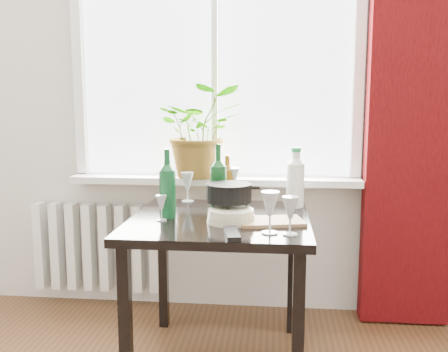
# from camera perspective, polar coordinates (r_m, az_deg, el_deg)

# --- Properties ---
(window) EXTENTS (1.72, 0.08, 1.62)m
(window) POSITION_cam_1_polar(r_m,az_deg,el_deg) (3.03, -1.00, 14.40)
(window) COLOR white
(window) RESTS_ON ground
(windowsill) EXTENTS (1.72, 0.20, 0.04)m
(windowsill) POSITION_cam_1_polar(r_m,az_deg,el_deg) (2.98, -1.12, -0.46)
(windowsill) COLOR silver
(windowsill) RESTS_ON ground
(curtain) EXTENTS (0.50, 0.12, 2.56)m
(curtain) POSITION_cam_1_polar(r_m,az_deg,el_deg) (2.99, 20.84, 8.09)
(curtain) COLOR #370506
(curtain) RESTS_ON ground
(radiator) EXTENTS (0.80, 0.10, 0.55)m
(radiator) POSITION_cam_1_polar(r_m,az_deg,el_deg) (3.28, -14.27, -7.84)
(radiator) COLOR white
(radiator) RESTS_ON ground
(table) EXTENTS (0.85, 0.85, 0.74)m
(table) POSITION_cam_1_polar(r_m,az_deg,el_deg) (2.42, -0.49, -6.87)
(table) COLOR black
(table) RESTS_ON ground
(potted_plant) EXTENTS (0.59, 0.54, 0.54)m
(potted_plant) POSITION_cam_1_polar(r_m,az_deg,el_deg) (2.94, -2.76, 5.12)
(potted_plant) COLOR #28651B
(potted_plant) RESTS_ON windowsill
(wine_bottle_left) EXTENTS (0.09, 0.09, 0.34)m
(wine_bottle_left) POSITION_cam_1_polar(r_m,az_deg,el_deg) (2.38, -6.48, -0.78)
(wine_bottle_left) COLOR #0D4721
(wine_bottle_left) RESTS_ON table
(wine_bottle_right) EXTENTS (0.08, 0.08, 0.35)m
(wine_bottle_right) POSITION_cam_1_polar(r_m,az_deg,el_deg) (2.49, -0.65, -0.19)
(wine_bottle_right) COLOR #0C3F16
(wine_bottle_right) RESTS_ON table
(bottle_amber) EXTENTS (0.07, 0.07, 0.28)m
(bottle_amber) POSITION_cam_1_polar(r_m,az_deg,el_deg) (2.66, 0.39, -0.39)
(bottle_amber) COLOR brown
(bottle_amber) RESTS_ON table
(cleaning_bottle) EXTENTS (0.12, 0.12, 0.32)m
(cleaning_bottle) POSITION_cam_1_polar(r_m,az_deg,el_deg) (2.63, 8.17, -0.06)
(cleaning_bottle) COLOR white
(cleaning_bottle) RESTS_ON table
(wineglass_front_right) EXTENTS (0.08, 0.08, 0.18)m
(wineglass_front_right) POSITION_cam_1_polar(r_m,az_deg,el_deg) (2.10, 5.28, -4.12)
(wineglass_front_right) COLOR silver
(wineglass_front_right) RESTS_ON table
(wineglass_far_right) EXTENTS (0.07, 0.07, 0.17)m
(wineglass_far_right) POSITION_cam_1_polar(r_m,az_deg,el_deg) (2.09, 7.58, -4.48)
(wineglass_far_right) COLOR #B1B8BF
(wineglass_far_right) RESTS_ON table
(wineglass_back_center) EXTENTS (0.09, 0.09, 0.21)m
(wineglass_back_center) POSITION_cam_1_polar(r_m,az_deg,el_deg) (2.68, 0.88, -1.08)
(wineglass_back_center) COLOR silver
(wineglass_back_center) RESTS_ON table
(wineglass_back_left) EXTENTS (0.09, 0.09, 0.17)m
(wineglass_back_left) POSITION_cam_1_polar(r_m,az_deg,el_deg) (2.76, -4.20, -1.23)
(wineglass_back_left) COLOR silver
(wineglass_back_left) RESTS_ON table
(wineglass_front_left) EXTENTS (0.07, 0.07, 0.12)m
(wineglass_front_left) POSITION_cam_1_polar(r_m,az_deg,el_deg) (2.34, -7.16, -3.62)
(wineglass_front_left) COLOR silver
(wineglass_front_left) RESTS_ON table
(plate_stack) EXTENTS (0.27, 0.27, 0.06)m
(plate_stack) POSITION_cam_1_polar(r_m,az_deg,el_deg) (2.30, 0.80, -4.58)
(plate_stack) COLOR beige
(plate_stack) RESTS_ON table
(fondue_pot) EXTENTS (0.30, 0.28, 0.17)m
(fondue_pot) POSITION_cam_1_polar(r_m,az_deg,el_deg) (2.36, 0.57, -2.87)
(fondue_pot) COLOR black
(fondue_pot) RESTS_ON table
(tv_remote) EXTENTS (0.09, 0.19, 0.02)m
(tv_remote) POSITION_cam_1_polar(r_m,az_deg,el_deg) (2.08, 0.91, -6.60)
(tv_remote) COLOR black
(tv_remote) RESTS_ON table
(cutting_board) EXTENTS (0.33, 0.25, 0.02)m
(cutting_board) POSITION_cam_1_polar(r_m,az_deg,el_deg) (2.30, 5.36, -5.19)
(cutting_board) COLOR olive
(cutting_board) RESTS_ON table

